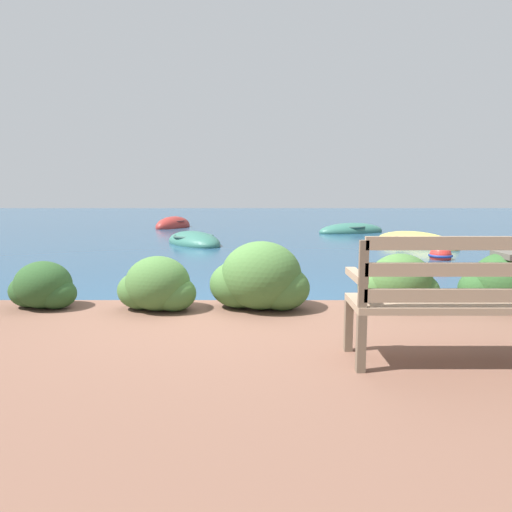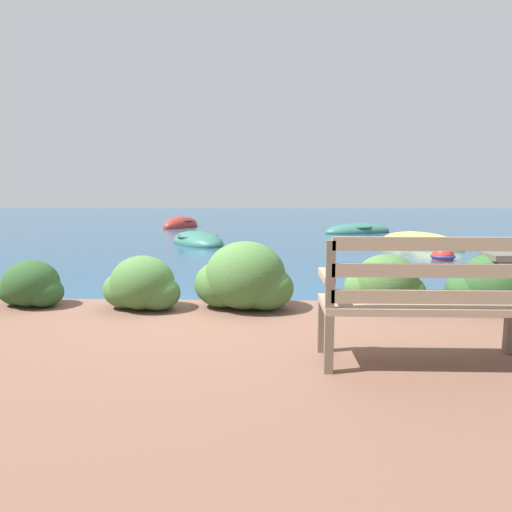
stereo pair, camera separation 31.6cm
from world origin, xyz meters
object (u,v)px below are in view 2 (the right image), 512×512
(park_bench, at_px, (429,298))
(rowboat_mid, at_px, (197,242))
(rowboat_nearest, at_px, (420,244))
(mooring_buoy, at_px, (443,256))
(rowboat_far, at_px, (358,231))
(rowboat_outer, at_px, (181,226))

(park_bench, relative_size, rowboat_mid, 0.54)
(rowboat_nearest, relative_size, mooring_buoy, 5.76)
(rowboat_nearest, xyz_separation_m, rowboat_mid, (-6.17, 0.38, -0.00))
(park_bench, distance_m, rowboat_nearest, 9.88)
(rowboat_mid, height_order, mooring_buoy, rowboat_mid)
(park_bench, distance_m, rowboat_mid, 10.30)
(park_bench, bearing_deg, mooring_buoy, 71.98)
(rowboat_nearest, xyz_separation_m, rowboat_far, (-0.90, 4.15, -0.00))
(rowboat_far, bearing_deg, rowboat_nearest, 82.14)
(rowboat_far, xyz_separation_m, mooring_buoy, (0.54, -6.82, 0.03))
(rowboat_nearest, xyz_separation_m, rowboat_outer, (-7.88, 6.64, 0.01))
(rowboat_far, bearing_deg, park_bench, 61.16)
(rowboat_nearest, distance_m, rowboat_far, 4.25)
(park_bench, bearing_deg, rowboat_far, 84.49)
(mooring_buoy, bearing_deg, rowboat_nearest, 82.22)
(park_bench, bearing_deg, rowboat_nearest, 75.62)
(rowboat_far, height_order, mooring_buoy, rowboat_far)
(rowboat_nearest, distance_m, mooring_buoy, 2.69)
(park_bench, relative_size, mooring_buoy, 2.90)
(park_bench, relative_size, rowboat_nearest, 0.50)
(rowboat_mid, distance_m, mooring_buoy, 6.56)
(park_bench, xyz_separation_m, rowboat_nearest, (2.98, 9.40, -0.65))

